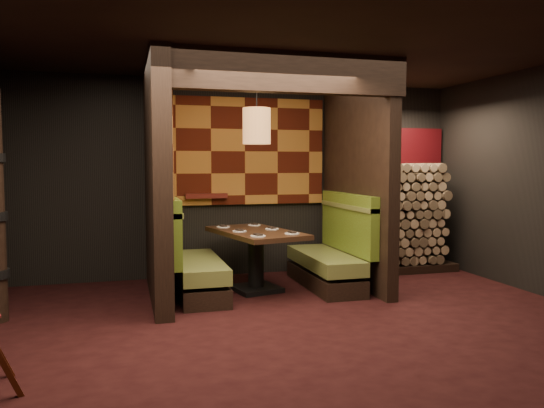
{
  "coord_description": "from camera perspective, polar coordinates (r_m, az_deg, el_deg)",
  "views": [
    {
      "loc": [
        -1.72,
        -4.89,
        1.64
      ],
      "look_at": [
        0.0,
        1.3,
        1.15
      ],
      "focal_mm": 35.0,
      "sensor_mm": 36.0,
      "label": 1
    }
  ],
  "objects": [
    {
      "name": "floor",
      "position": [
        5.44,
        3.78,
        -13.31
      ],
      "size": [
        6.5,
        5.5,
        0.02
      ],
      "primitive_type": "cube",
      "color": "black",
      "rests_on": "ground"
    },
    {
      "name": "ceiling",
      "position": [
        5.32,
        3.94,
        17.6
      ],
      "size": [
        6.5,
        5.5,
        0.02
      ],
      "primitive_type": "cube",
      "color": "black",
      "rests_on": "ground"
    },
    {
      "name": "wall_back",
      "position": [
        7.84,
        -2.87,
        2.79
      ],
      "size": [
        6.5,
        0.02,
        2.85
      ],
      "primitive_type": "cube",
      "color": "black",
      "rests_on": "ground"
    },
    {
      "name": "wall_front",
      "position": [
        2.75,
        23.39,
        -0.48
      ],
      "size": [
        6.5,
        0.02,
        2.85
      ],
      "primitive_type": "cube",
      "color": "black",
      "rests_on": "ground"
    },
    {
      "name": "partition_left",
      "position": [
        6.55,
        -12.3,
        2.38
      ],
      "size": [
        0.2,
        2.2,
        2.85
      ],
      "primitive_type": "cube",
      "color": "black",
      "rests_on": "floor"
    },
    {
      "name": "partition_right",
      "position": [
        7.25,
        9.09,
        2.61
      ],
      "size": [
        0.15,
        2.1,
        2.85
      ],
      "primitive_type": "cube",
      "color": "black",
      "rests_on": "floor"
    },
    {
      "name": "header_beam",
      "position": [
        5.92,
        1.37,
        13.99
      ],
      "size": [
        2.85,
        0.18,
        0.44
      ],
      "primitive_type": "cube",
      "color": "black",
      "rests_on": "partition_left"
    },
    {
      "name": "tapa_back_panel",
      "position": [
        7.79,
        -2.98,
        5.68
      ],
      "size": [
        2.4,
        0.06,
        1.55
      ],
      "primitive_type": "cube",
      "color": "#A76727",
      "rests_on": "wall_back"
    },
    {
      "name": "tapa_side_panel",
      "position": [
        6.73,
        -11.42,
        6.06
      ],
      "size": [
        0.04,
        1.85,
        1.45
      ],
      "primitive_type": "cube",
      "color": "#A76727",
      "rests_on": "partition_left"
    },
    {
      "name": "lacquer_shelf",
      "position": [
        7.63,
        -7.08,
        0.87
      ],
      "size": [
        0.6,
        0.12,
        0.07
      ],
      "primitive_type": "cube",
      "color": "#581B15",
      "rests_on": "wall_back"
    },
    {
      "name": "booth_bench_left",
      "position": [
        6.7,
        -8.82,
        -6.36
      ],
      "size": [
        0.68,
        1.6,
        1.14
      ],
      "color": "black",
      "rests_on": "floor"
    },
    {
      "name": "booth_bench_right",
      "position": [
        7.16,
        6.47,
        -5.63
      ],
      "size": [
        0.68,
        1.6,
        1.14
      ],
      "color": "black",
      "rests_on": "floor"
    },
    {
      "name": "dining_table",
      "position": [
        6.83,
        -1.73,
        -4.83
      ],
      "size": [
        1.13,
        1.63,
        0.79
      ],
      "color": "black",
      "rests_on": "floor"
    },
    {
      "name": "place_settings",
      "position": [
        6.79,
        -1.74,
        -2.78
      ],
      "size": [
        0.87,
        1.28,
        0.03
      ],
      "color": "white",
      "rests_on": "dining_table"
    },
    {
      "name": "pendant_lamp",
      "position": [
        6.71,
        -1.66,
        8.38
      ],
      "size": [
        0.35,
        0.35,
        0.97
      ],
      "color": "#A46B38",
      "rests_on": "ceiling"
    },
    {
      "name": "firewood_stack",
      "position": [
        8.31,
        13.35,
        -1.42
      ],
      "size": [
        1.73,
        0.7,
        1.64
      ],
      "color": "black",
      "rests_on": "floor"
    },
    {
      "name": "mosaic_header",
      "position": [
        8.57,
        12.41,
        6.12
      ],
      "size": [
        1.83,
        0.1,
        0.56
      ],
      "primitive_type": "cube",
      "color": "maroon",
      "rests_on": "wall_back"
    },
    {
      "name": "bay_front_post",
      "position": [
        7.52,
        8.89,
        2.67
      ],
      "size": [
        0.08,
        0.08,
        2.85
      ],
      "primitive_type": "cube",
      "color": "black",
      "rests_on": "floor"
    }
  ]
}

